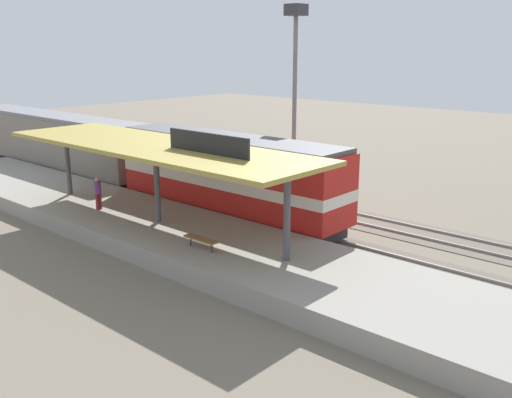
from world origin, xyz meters
The scene contains 10 objects.
ground_plane centered at (2.00, 0.00, 0.00)m, with size 120.00×120.00×0.00m, color #706656.
track_near centered at (0.00, 0.00, 0.03)m, with size 3.20×110.00×0.16m.
track_far centered at (4.60, 0.00, 0.03)m, with size 3.20×110.00×0.16m.
platform centered at (-4.60, 0.00, 0.45)m, with size 6.00×44.00×0.90m, color gray.
station_canopy centered at (-4.60, -0.09, 4.53)m, with size 5.20×18.00×4.70m.
platform_bench centered at (-6.00, -4.52, 1.34)m, with size 0.44×1.70×0.50m.
locomotive centered at (0.00, -0.33, 2.41)m, with size 2.93×14.43×4.44m.
passenger_carriage_single centered at (0.00, 17.67, 2.31)m, with size 2.90×20.00×4.24m.
light_mast centered at (7.80, 1.30, 8.40)m, with size 1.10×1.10×11.70m.
person_waiting centered at (-5.31, 4.02, 1.85)m, with size 0.34×0.34×1.71m.
Camera 1 is at (-21.55, -21.37, 9.20)m, focal length 40.24 mm.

